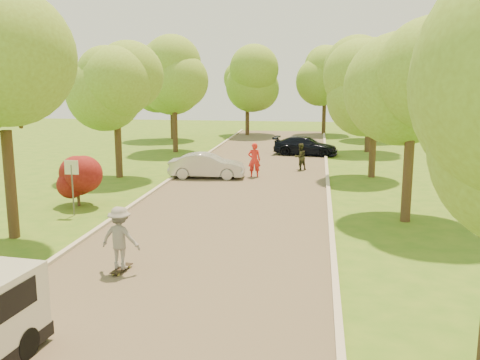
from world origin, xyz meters
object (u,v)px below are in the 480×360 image
Objects in this scene: silver_sedan at (207,166)px; longboard at (122,269)px; person_olive at (300,157)px; street_sign at (72,176)px; dark_sedan at (305,146)px; person_striped at (254,160)px; skateboarder at (120,238)px.

silver_sedan reaches higher than longboard.
person_olive reaches higher than silver_sedan.
person_olive is at bearing 54.29° from street_sign.
person_olive is (4.29, 17.16, 0.68)m from longboard.
longboard is at bearing 176.64° from dark_sedan.
silver_sedan is 4.36× the size of longboard.
skateboarder is at bearing 72.96° from person_striped.
skateboarder is at bearing 34.32° from longboard.
person_olive is at bearing -60.76° from silver_sedan.
skateboarder is (4.03, -5.59, -0.58)m from street_sign.
dark_sedan is 2.83× the size of person_olive.
person_olive reaches higher than longboard.
longboard is 17.70m from person_olive.
person_striped is (2.46, 0.63, 0.27)m from silver_sedan.
silver_sedan is at bearing 159.22° from dark_sedan.
skateboarder is 17.69m from person_olive.
silver_sedan is 14.07m from skateboarder.
street_sign is 9.20m from silver_sedan.
street_sign reaches higher than longboard.
dark_sedan is 23.74m from skateboarder.
longboard is (0.53, -14.05, -0.56)m from silver_sedan.
skateboarder reaches higher than longboard.
skateboarder is 1.12× the size of person_olive.
person_striped is at bearing 56.78° from street_sign.
silver_sedan is at bearing 4.89° from person_striped.
dark_sedan is 23.74m from longboard.
person_olive is (4.82, 3.11, 0.12)m from silver_sedan.
person_olive is at bearing -96.27° from skateboarder.
longboard is 14.83m from person_striped.
person_striped is (1.93, 14.68, -0.06)m from skateboarder.
person_olive is (4.29, 17.16, -0.21)m from skateboarder.
dark_sedan is at bearing -93.02° from skateboarder.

